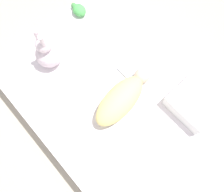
# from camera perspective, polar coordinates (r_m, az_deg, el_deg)

# --- Properties ---
(ground_plane) EXTENTS (12.00, 12.00, 0.00)m
(ground_plane) POSITION_cam_1_polar(r_m,az_deg,el_deg) (1.75, -1.66, -1.47)
(ground_plane) COLOR #B2A893
(bed_mattress) EXTENTS (1.54, 1.07, 0.21)m
(bed_mattress) POSITION_cam_1_polar(r_m,az_deg,el_deg) (1.65, -1.76, -0.36)
(bed_mattress) COLOR white
(bed_mattress) RESTS_ON ground_plane
(burp_cloth) EXTENTS (0.25, 0.16, 0.02)m
(burp_cloth) POSITION_cam_1_polar(r_m,az_deg,el_deg) (1.61, 6.40, 6.07)
(burp_cloth) COLOR white
(burp_cloth) RESTS_ON bed_mattress
(swaddled_baby) EXTENTS (0.25, 0.52, 0.16)m
(swaddled_baby) POSITION_cam_1_polar(r_m,az_deg,el_deg) (1.45, 2.58, -0.57)
(swaddled_baby) COLOR #EFDB7F
(swaddled_baby) RESTS_ON bed_mattress
(pillow) EXTENTS (0.31, 0.32, 0.11)m
(pillow) POSITION_cam_1_polar(r_m,az_deg,el_deg) (1.58, 21.09, -1.23)
(pillow) COLOR white
(pillow) RESTS_ON bed_mattress
(bunny_plush) EXTENTS (0.18, 0.18, 0.34)m
(bunny_plush) POSITION_cam_1_polar(r_m,az_deg,el_deg) (1.61, -16.49, 10.76)
(bunny_plush) COLOR silver
(bunny_plush) RESTS_ON bed_mattress
(turtle_plush) EXTENTS (0.15, 0.10, 0.08)m
(turtle_plush) POSITION_cam_1_polar(r_m,az_deg,el_deg) (1.89, -8.66, 21.37)
(turtle_plush) COLOR #51B756
(turtle_plush) RESTS_ON bed_mattress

